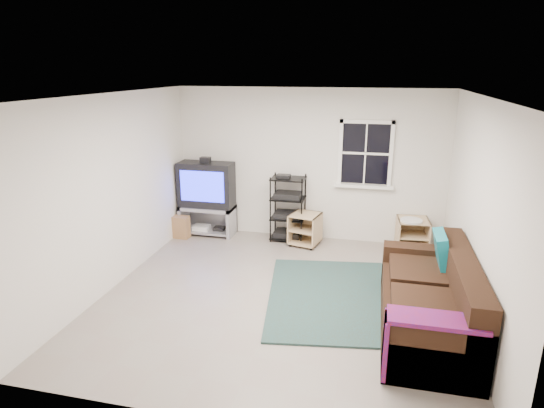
% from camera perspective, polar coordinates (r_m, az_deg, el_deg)
% --- Properties ---
extents(room, '(4.60, 4.62, 4.60)m').
position_cam_1_polar(room, '(7.70, 11.61, 5.69)').
color(room, gray).
rests_on(room, ground).
extents(tv_unit, '(0.96, 0.48, 1.42)m').
position_cam_1_polar(tv_unit, '(8.16, -8.18, 1.44)').
color(tv_unit, '#9999A1').
rests_on(tv_unit, ground).
extents(av_rack, '(0.58, 0.42, 1.16)m').
position_cam_1_polar(av_rack, '(7.87, 2.01, -1.05)').
color(av_rack, black).
rests_on(av_rack, ground).
extents(side_table_left, '(0.56, 0.56, 0.55)m').
position_cam_1_polar(side_table_left, '(7.76, 4.28, -2.98)').
color(side_table_left, tan).
rests_on(side_table_left, ground).
extents(side_table_right, '(0.53, 0.55, 0.57)m').
position_cam_1_polar(side_table_right, '(7.82, 17.14, -3.37)').
color(side_table_right, tan).
rests_on(side_table_right, ground).
extents(sofa, '(0.97, 2.18, 1.00)m').
position_cam_1_polar(sofa, '(5.56, 19.29, -11.70)').
color(sofa, black).
rests_on(sofa, ground).
extents(shag_rug, '(1.94, 2.46, 0.03)m').
position_cam_1_polar(shag_rug, '(6.16, 7.46, -11.46)').
color(shag_rug, '#322416').
rests_on(shag_rug, ground).
extents(paper_bag, '(0.29, 0.20, 0.40)m').
position_cam_1_polar(paper_bag, '(8.21, -11.33, -2.85)').
color(paper_bag, olive).
rests_on(paper_bag, ground).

